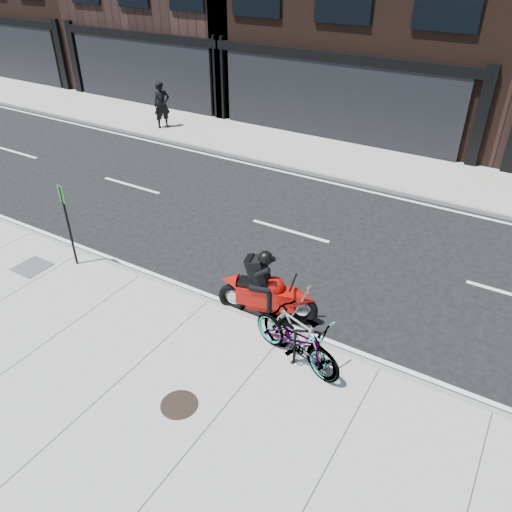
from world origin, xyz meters
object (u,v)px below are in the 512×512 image
Objects in this scene: sign_post at (67,219)px; bicycle_rear at (299,338)px; bicycle_front at (297,338)px; pedestrian at (162,105)px; motorcycle at (272,292)px; bike_rack at (307,344)px; utility_grate at (32,267)px; manhole_cover at (179,405)px.

bicycle_rear is at bearing 11.61° from sign_post.
bicycle_front is 1.08× the size of pedestrian.
motorcycle is (-1.16, 1.03, -0.03)m from bicycle_rear.
bike_rack is 0.19m from bicycle_rear.
bicycle_front is at bearing -57.26° from motorcycle.
bike_rack is 7.30m from utility_grate.
bicycle_front is at bearing -72.03° from bicycle_rear.
bicycle_rear is at bearing -98.57° from pedestrian.
pedestrian is 2.54× the size of utility_grate.
pedestrian is 10.74m from sign_post.
motorcycle is 2.91× the size of utility_grate.
bicycle_front is 1.52m from motorcycle.
bicycle_front reaches higher than utility_grate.
bicycle_rear is 1.01× the size of pedestrian.
utility_grate is (-5.83, 1.54, 0.00)m from manhole_cover.
motorcycle is at bearing -98.43° from pedestrian.
sign_post reaches higher than utility_grate.
pedestrian reaches higher than utility_grate.
bike_rack is 0.39× the size of sign_post.
pedestrian reaches higher than bicycle_rear.
sign_post is at bearing -73.86° from bicycle_rear.
motorcycle is at bearing 14.36° from utility_grate.
pedestrian is at bearing 112.83° from utility_grate.
sign_post reaches higher than bike_rack.
sign_post is (-6.44, 0.20, 0.77)m from bike_rack.
manhole_cover is at bearing -14.03° from bicycle_rear.
motorcycle is (-1.33, 1.03, 0.06)m from bike_rack.
bike_rack is at bearing -98.16° from pedestrian.
bicycle_rear is 0.91× the size of sign_post.
bike_rack reaches higher than manhole_cover.
manhole_cover is (10.10, -11.68, -0.94)m from pedestrian.
motorcycle reaches higher than bike_rack.
manhole_cover is at bearing -106.84° from motorcycle.
bike_rack is 6.49m from sign_post.
bike_rack is 2.53m from manhole_cover.
bicycle_front is 14.89m from pedestrian.
bicycle_rear is 6.31m from sign_post.
bicycle_rear reaches higher than bike_rack.
utility_grate is at bearing -68.06° from bicycle_rear.
pedestrian is (-10.21, 8.62, 0.41)m from motorcycle.
manhole_cover is at bearing -10.61° from sign_post.
bicycle_rear is 2.46m from manhole_cover.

